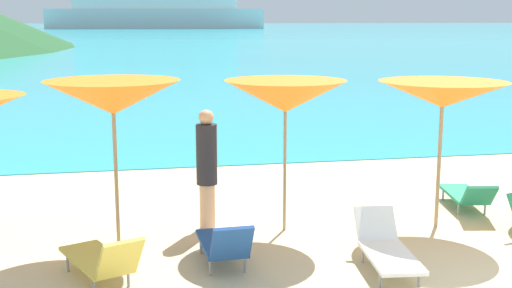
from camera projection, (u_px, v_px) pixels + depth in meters
name	position (u px, v px, depth m)	size (l,w,h in m)	color
ground_plane	(311.00, 148.00, 17.39)	(50.00, 100.00, 0.30)	beige
ocean_water	(138.00, 28.00, 227.09)	(650.00, 440.00, 0.02)	#2DADBC
umbrella_2	(113.00, 98.00, 9.09)	(2.06, 2.06, 2.38)	#9E7F59
umbrella_3	(285.00, 96.00, 9.80)	(1.84, 1.84, 2.32)	#9E7F59
umbrella_4	(443.00, 95.00, 9.97)	(2.08, 2.08, 2.28)	#9E7F59
lounge_chair_3	(386.00, 247.00, 8.55)	(0.71, 1.57, 0.66)	white
lounge_chair_4	(102.00, 259.00, 8.04)	(1.10, 1.68, 0.76)	#D8BF4C
lounge_chair_6	(224.00, 244.00, 8.57)	(0.57, 1.50, 0.76)	#1E478C
lounge_chair_7	(467.00, 195.00, 11.19)	(0.79, 1.66, 0.61)	#268C66
beachgoer_0	(207.00, 166.00, 10.07)	(0.32, 0.32, 1.87)	#DBAA84
cruise_ship	(155.00, 3.00, 210.62)	(69.41, 16.56, 21.21)	silver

